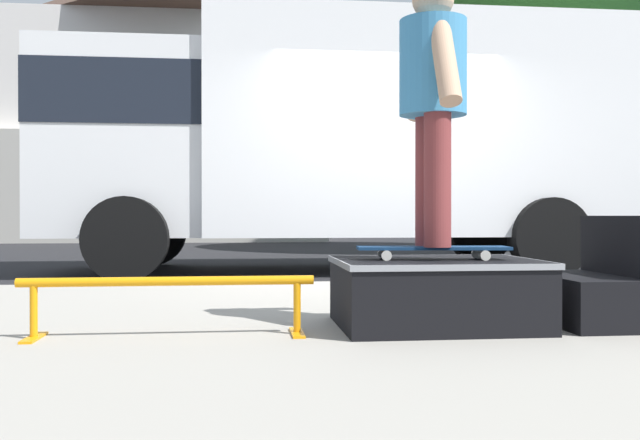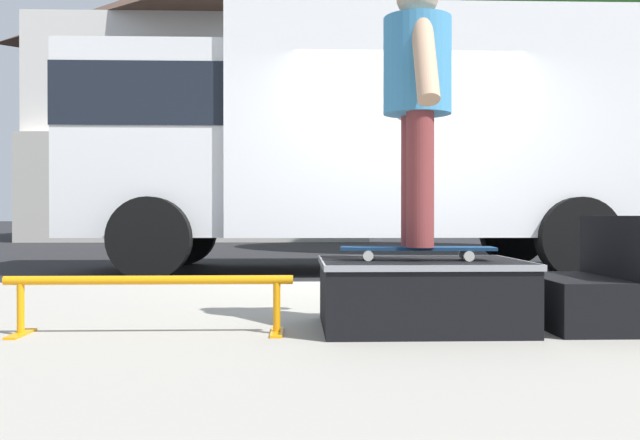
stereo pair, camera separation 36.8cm
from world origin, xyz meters
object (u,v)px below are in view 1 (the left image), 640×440
kicker_ramp (626,279)px  box_truck (329,136)px  skateboard (433,249)px  skate_box (436,290)px  grind_rail (168,292)px  skater_kid (433,84)px

kicker_ramp → box_truck: box_truck is taller
skateboard → kicker_ramp: bearing=1.3°
skate_box → grind_rail: size_ratio=0.74×
box_truck → kicker_ramp: bearing=-79.7°
kicker_ramp → box_truck: (-0.95, 5.24, 1.34)m
grind_rail → skater_kid: 1.70m
skater_kid → kicker_ramp: bearing=1.3°
skater_kid → skateboard: bearing=85.2°
skateboard → box_truck: bearing=88.6°
skateboard → box_truck: (0.13, 5.26, 1.17)m
skater_kid → box_truck: size_ratio=0.21×
skateboard → box_truck: size_ratio=0.12×
skate_box → kicker_ramp: bearing=-0.0°
skate_box → skateboard: bearing=-131.8°
skateboard → skater_kid: skater_kid is taller
grind_rail → box_truck: 5.74m
skate_box → kicker_ramp: 1.06m
skater_kid → skate_box: bearing=48.2°
skate_box → skater_kid: bearing=-131.8°
kicker_ramp → box_truck: size_ratio=0.11×
kicker_ramp → grind_rail: size_ratio=0.54×
skateboard → skater_kid: size_ratio=0.56×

